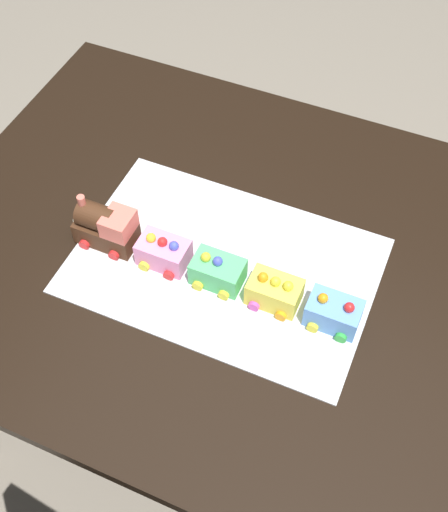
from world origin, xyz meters
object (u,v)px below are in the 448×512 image
at_px(cake_car_tanker_bubblegum, 164,252).
at_px(cake_car_hopper_sky_blue, 334,313).
at_px(cake_car_flatbed_mint_green, 218,271).
at_px(cake_car_caboose_lemon, 274,291).
at_px(cake_locomotive, 106,226).
at_px(dining_table, 255,291).

relative_size(cake_car_tanker_bubblegum, cake_car_hopper_sky_blue, 1.00).
distance_m(cake_car_flatbed_mint_green, cake_car_caboose_lemon, 0.12).
bearing_deg(cake_locomotive, dining_table, 14.06).
height_order(cake_locomotive, cake_car_caboose_lemon, cake_locomotive).
bearing_deg(cake_car_tanker_bubblegum, cake_car_flatbed_mint_green, 0.00).
bearing_deg(cake_car_hopper_sky_blue, cake_car_flatbed_mint_green, 180.00).
relative_size(cake_car_tanker_bubblegum, cake_car_flatbed_mint_green, 1.00).
bearing_deg(cake_car_flatbed_mint_green, cake_locomotive, 180.00).
height_order(cake_car_tanker_bubblegum, cake_car_flatbed_mint_green, same).
bearing_deg(cake_car_flatbed_mint_green, cake_car_tanker_bubblegum, -180.00).
height_order(dining_table, cake_car_tanker_bubblegum, cake_car_tanker_bubblegum).
bearing_deg(cake_car_tanker_bubblegum, cake_locomotive, 180.00).
xyz_separation_m(cake_locomotive, cake_car_tanker_bubblegum, (0.13, -0.00, -0.02)).
height_order(dining_table, cake_locomotive, cake_locomotive).
bearing_deg(cake_car_hopper_sky_blue, dining_table, 157.41).
bearing_deg(cake_car_tanker_bubblegum, cake_car_caboose_lemon, 0.00).
height_order(cake_car_flatbed_mint_green, cake_car_hopper_sky_blue, same).
xyz_separation_m(cake_locomotive, cake_car_hopper_sky_blue, (0.48, -0.00, -0.02)).
bearing_deg(cake_car_caboose_lemon, cake_car_tanker_bubblegum, 180.00).
distance_m(cake_car_tanker_bubblegum, cake_car_flatbed_mint_green, 0.12).
distance_m(cake_locomotive, cake_car_caboose_lemon, 0.37).
bearing_deg(cake_car_hopper_sky_blue, cake_car_tanker_bubblegum, -180.00).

